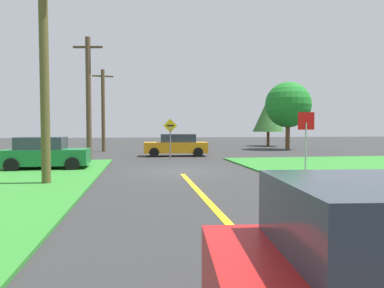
% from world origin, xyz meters
% --- Properties ---
extents(ground_plane, '(120.00, 120.00, 0.00)m').
position_xyz_m(ground_plane, '(0.00, 0.00, 0.00)').
color(ground_plane, '#2F2F2F').
extents(lane_stripe_center, '(0.20, 14.00, 0.01)m').
position_xyz_m(lane_stripe_center, '(0.00, -8.00, 0.01)').
color(lane_stripe_center, yellow).
rests_on(lane_stripe_center, ground).
extents(stop_sign, '(0.74, 0.07, 2.73)m').
position_xyz_m(stop_sign, '(5.09, -2.46, 1.92)').
color(stop_sign, '#9EA0A8').
rests_on(stop_sign, ground).
extents(parked_car_near_building, '(3.97, 2.12, 1.62)m').
position_xyz_m(parked_car_near_building, '(-6.46, 1.64, 0.80)').
color(parked_car_near_building, '#196B33').
rests_on(parked_car_near_building, ground).
extents(car_approaching_junction, '(4.68, 2.15, 1.62)m').
position_xyz_m(car_approaching_junction, '(0.78, 8.94, 0.81)').
color(car_approaching_junction, orange).
rests_on(car_approaching_junction, ground).
extents(utility_pole_near, '(1.77, 0.56, 8.27)m').
position_xyz_m(utility_pole_near, '(-5.21, -3.15, 4.24)').
color(utility_pole_near, brown).
rests_on(utility_pole_near, ground).
extents(utility_pole_mid, '(1.80, 0.38, 7.61)m').
position_xyz_m(utility_pole_mid, '(-4.97, 5.86, 3.91)').
color(utility_pole_mid, brown).
rests_on(utility_pole_mid, ground).
extents(utility_pole_far, '(1.80, 0.40, 7.14)m').
position_xyz_m(utility_pole_far, '(-5.02, 14.87, 3.67)').
color(utility_pole_far, '#4D3D24').
rests_on(utility_pole_far, ground).
extents(direction_sign, '(0.90, 0.18, 2.67)m').
position_xyz_m(direction_sign, '(0.09, 6.21, 1.66)').
color(direction_sign, slate).
rests_on(direction_sign, ground).
extents(oak_tree_left, '(3.54, 3.54, 5.54)m').
position_xyz_m(oak_tree_left, '(12.65, 21.47, 3.58)').
color(oak_tree_left, brown).
rests_on(oak_tree_left, ground).
extents(pine_tree_center, '(4.35, 4.35, 6.46)m').
position_xyz_m(pine_tree_center, '(12.18, 15.17, 4.27)').
color(pine_tree_center, brown).
rests_on(pine_tree_center, ground).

